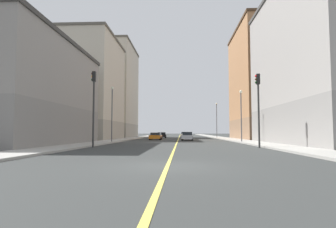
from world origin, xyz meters
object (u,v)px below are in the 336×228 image
at_px(building_right_distant, 116,92).
at_px(building_left_near, 316,62).
at_px(street_lamp_left_far, 217,117).
at_px(car_orange, 156,136).
at_px(street_lamp_left_near, 241,110).
at_px(building_right_corner, 31,92).
at_px(traffic_light_left_near, 258,100).
at_px(traffic_light_right_near, 94,99).
at_px(car_white, 185,135).
at_px(car_black, 162,135).
at_px(building_right_midblock, 92,89).
at_px(car_silver, 187,136).
at_px(building_left_mid, 260,83).
at_px(street_lamp_right_near, 112,108).

bearing_deg(building_right_distant, building_left_near, -48.77).
height_order(street_lamp_left_far, car_orange, street_lamp_left_far).
height_order(building_right_distant, street_lamp_left_near, building_right_distant).
relative_size(building_right_corner, traffic_light_left_near, 2.98).
bearing_deg(traffic_light_right_near, car_white, 79.73).
bearing_deg(traffic_light_left_near, car_orange, 115.45).
relative_size(street_lamp_left_near, car_black, 1.46).
bearing_deg(street_lamp_left_near, car_black, 114.32).
relative_size(building_right_midblock, car_orange, 4.15).
distance_m(traffic_light_left_near, traffic_light_right_near, 14.40).
height_order(building_right_midblock, street_lamp_left_far, building_right_midblock).
height_order(building_right_corner, street_lamp_left_far, building_right_corner).
relative_size(car_silver, car_black, 1.03).
distance_m(street_lamp_left_near, car_white, 37.00).
height_order(street_lamp_left_far, car_white, street_lamp_left_far).
bearing_deg(car_silver, car_orange, 157.01).
distance_m(building_right_corner, car_orange, 23.02).
relative_size(building_left_mid, building_right_distant, 0.94).
distance_m(street_lamp_right_near, car_orange, 13.95).
height_order(building_right_distant, traffic_light_left_near, building_right_distant).
xyz_separation_m(building_left_near, traffic_light_right_near, (-22.16, -5.87, -4.51)).
distance_m(building_right_midblock, building_right_distant, 17.26).
relative_size(traffic_light_right_near, car_black, 1.50).
height_order(car_white, car_orange, car_white).
bearing_deg(car_orange, building_right_midblock, -178.59).
xyz_separation_m(building_right_midblock, traffic_light_right_near, (7.73, -22.82, -4.54)).
height_order(traffic_light_right_near, street_lamp_left_far, street_lamp_left_far).
xyz_separation_m(car_silver, car_orange, (-5.34, 2.27, -0.02)).
bearing_deg(building_left_mid, building_right_midblock, -172.91).
bearing_deg(traffic_light_left_near, building_right_corner, 170.92).
bearing_deg(building_right_distant, traffic_light_left_near, -61.03).
bearing_deg(building_right_midblock, car_orange, 1.41).
distance_m(traffic_light_right_near, car_orange, 23.64).
relative_size(street_lamp_left_near, street_lamp_right_near, 0.94).
bearing_deg(car_silver, car_white, 90.22).
bearing_deg(street_lamp_right_near, car_orange, 70.93).
bearing_deg(building_left_near, building_right_midblock, 150.43).
height_order(building_right_distant, street_lamp_right_near, building_right_distant).
xyz_separation_m(street_lamp_right_near, car_silver, (9.73, 10.43, -3.73)).
height_order(building_right_midblock, car_orange, building_right_midblock).
height_order(building_right_corner, car_black, building_right_corner).
distance_m(building_right_distant, car_orange, 22.64).
bearing_deg(building_left_near, car_silver, 131.86).
bearing_deg(car_black, car_white, 61.19).
bearing_deg(traffic_light_left_near, street_lamp_left_near, 84.97).
height_order(street_lamp_left_near, street_lamp_left_far, street_lamp_left_far).
relative_size(building_left_mid, car_orange, 4.78).
xyz_separation_m(street_lamp_left_far, car_silver, (-6.66, -15.07, -4.02)).
relative_size(building_right_distant, car_silver, 4.65).
relative_size(traffic_light_right_near, street_lamp_left_near, 1.03).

